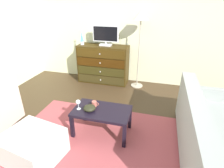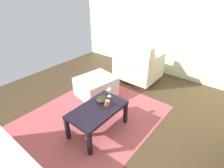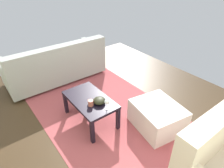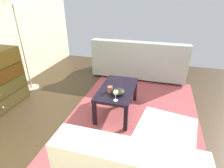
# 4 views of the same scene
# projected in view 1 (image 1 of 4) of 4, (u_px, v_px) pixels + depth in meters

# --- Properties ---
(ground_plane) EXTENTS (5.21, 5.00, 0.05)m
(ground_plane) POSITION_uv_depth(u_px,v_px,m) (90.00, 134.00, 2.86)
(ground_plane) COLOR #3B2B1A
(wall_accent_rear) EXTENTS (5.21, 0.12, 2.51)m
(wall_accent_rear) POSITION_uv_depth(u_px,v_px,m) (122.00, 30.00, 4.28)
(wall_accent_rear) COLOR beige
(wall_accent_rear) RESTS_ON ground_plane
(area_rug) EXTENTS (2.60, 1.90, 0.01)m
(area_rug) POSITION_uv_depth(u_px,v_px,m) (97.00, 144.00, 2.62)
(area_rug) COLOR #9B4246
(area_rug) RESTS_ON ground_plane
(dresser) EXTENTS (1.21, 0.49, 0.92)m
(dresser) POSITION_uv_depth(u_px,v_px,m) (103.00, 64.00, 4.44)
(dresser) COLOR #35260C
(dresser) RESTS_ON ground_plane
(tv) EXTENTS (0.61, 0.18, 0.46)m
(tv) POSITION_uv_depth(u_px,v_px,m) (106.00, 35.00, 4.14)
(tv) COLOR silver
(tv) RESTS_ON dresser
(lava_lamp) EXTENTS (0.09, 0.09, 0.33)m
(lava_lamp) POSITION_uv_depth(u_px,v_px,m) (82.00, 39.00, 4.26)
(lava_lamp) COLOR #B7B7BC
(lava_lamp) RESTS_ON dresser
(coffee_table) EXTENTS (0.86, 0.50, 0.41)m
(coffee_table) POSITION_uv_depth(u_px,v_px,m) (102.00, 113.00, 2.72)
(coffee_table) COLOR black
(coffee_table) RESTS_ON ground_plane
(wine_glass) EXTENTS (0.07, 0.07, 0.16)m
(wine_glass) POSITION_uv_depth(u_px,v_px,m) (78.00, 102.00, 2.67)
(wine_glass) COLOR silver
(wine_glass) RESTS_ON coffee_table
(mug) EXTENTS (0.11, 0.08, 0.08)m
(mug) POSITION_uv_depth(u_px,v_px,m) (94.00, 104.00, 2.77)
(mug) COLOR #A85649
(mug) RESTS_ON coffee_table
(bowl_decorative) EXTENTS (0.18, 0.18, 0.08)m
(bowl_decorative) POSITION_uv_depth(u_px,v_px,m) (90.00, 108.00, 2.66)
(bowl_decorative) COLOR black
(bowl_decorative) RESTS_ON coffee_table
(couch_large) EXTENTS (0.85, 1.96, 0.82)m
(couch_large) POSITION_uv_depth(u_px,v_px,m) (212.00, 139.00, 2.27)
(couch_large) COLOR #332319
(couch_large) RESTS_ON ground_plane
(ottoman) EXTENTS (0.79, 0.71, 0.38)m
(ottoman) POSITION_uv_depth(u_px,v_px,m) (33.00, 146.00, 2.34)
(ottoman) COLOR beige
(ottoman) RESTS_ON ground_plane
(standing_lamp) EXTENTS (0.32, 0.32, 1.71)m
(standing_lamp) POSITION_uv_depth(u_px,v_px,m) (141.00, 23.00, 3.76)
(standing_lamp) COLOR #A59E8C
(standing_lamp) RESTS_ON ground_plane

